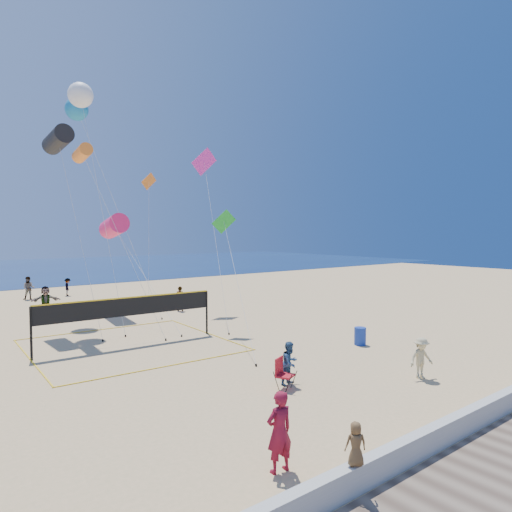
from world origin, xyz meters
TOP-DOWN VIEW (x-y plane):
  - ground at (0.00, 0.00)m, footprint 120.00×120.00m
  - seawall at (0.00, -3.00)m, footprint 32.00×0.30m
  - woman at (-1.23, -1.45)m, footprint 0.68×0.47m
  - toddler at (-0.61, -3.06)m, footprint 0.52×0.46m
  - bystander_a at (2.85, 2.69)m, footprint 0.82×0.70m
  - bystander_b at (6.97, 0.24)m, footprint 1.07×0.80m
  - far_person_1 at (-0.53, 21.77)m, footprint 1.78×0.77m
  - far_person_2 at (6.96, 18.06)m, footprint 0.70×0.71m
  - far_person_3 at (0.15, 29.87)m, footprint 1.06×0.96m
  - far_person_4 at (3.20, 30.37)m, footprint 0.74×1.04m
  - camp_chair at (2.32, 2.48)m, footprint 0.73×0.83m
  - trash_barrel at (9.14, 4.75)m, footprint 0.67×0.67m
  - volleyball_net at (0.62, 11.31)m, footprint 8.75×8.61m
  - kite_1 at (-0.68, 17.59)m, footprint 1.18×6.11m
  - kite_2 at (-0.06, 15.40)m, footprint 2.85×5.21m
  - kite_4 at (5.80, 10.94)m, footprint 3.47×6.75m
  - kite_5 at (8.76, 17.73)m, footprint 4.43×8.06m
  - kite_6 at (0.82, 18.37)m, footprint 1.78×6.26m
  - kite_7 at (1.37, 20.96)m, footprint 4.22×5.75m
  - kite_9 at (7.95, 24.82)m, footprint 2.45×3.58m
  - kite_10 at (3.12, 19.58)m, footprint 1.58×9.83m

SIDE VIEW (x-z plane):
  - ground at x=0.00m, z-range 0.00..0.00m
  - seawall at x=0.00m, z-range 0.00..0.60m
  - trash_barrel at x=9.14m, z-range 0.00..0.81m
  - camp_chair at x=2.32m, z-range 0.01..1.17m
  - far_person_4 at x=3.20m, z-range 0.00..1.45m
  - bystander_a at x=2.85m, z-range 0.00..1.48m
  - bystander_b at x=6.97m, z-range 0.00..1.48m
  - far_person_2 at x=6.96m, z-range 0.00..1.65m
  - far_person_3 at x=0.15m, z-range 0.00..1.79m
  - woman at x=-1.23m, z-range 0.00..1.80m
  - far_person_1 at x=-0.53m, z-range 0.00..1.86m
  - toddler at x=-0.61m, z-range 0.60..1.48m
  - volleyball_net at x=0.62m, z-range 0.41..2.67m
  - kite_4 at x=5.80m, z-range 2.13..8.60m
  - kite_10 at x=3.12m, z-range 2.40..8.83m
  - kite_9 at x=7.95m, z-range 3.62..13.61m
  - kite_2 at x=-0.06m, z-range 4.42..14.19m
  - kite_5 at x=8.76m, z-range 4.07..15.10m
  - kite_1 at x=-0.68m, z-range 4.79..15.75m
  - kite_7 at x=1.37m, z-range 6.11..19.76m
  - kite_6 at x=0.82m, z-range 6.20..20.03m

